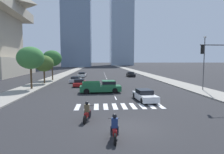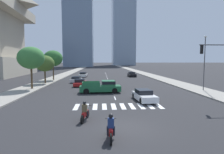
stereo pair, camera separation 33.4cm
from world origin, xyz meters
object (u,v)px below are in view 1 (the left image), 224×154
object	(u,v)px
traffic_signal_near	(224,61)
street_tree_third	(52,58)
sedan_white_3	(145,96)
sedan_black_2	(131,74)
pickup_truck	(102,87)
street_tree_nearest	(31,58)
sedan_white_0	(82,75)
sedan_silver_1	(76,80)
sedan_red_4	(80,83)
street_lamp_east	(204,59)
motorcycle_lead	(87,113)
street_tree_second	(44,64)
motorcycle_trailing	(114,129)

from	to	relation	value
traffic_signal_near	street_tree_third	bearing A→B (deg)	-46.50
sedan_white_3	sedan_black_2	bearing A→B (deg)	167.77
pickup_truck	street_tree_nearest	distance (m)	12.04
sedan_white_0	pickup_truck	bearing A→B (deg)	-165.95
sedan_silver_1	sedan_red_4	xyz separation A→B (m)	(1.35, -5.70, 0.01)
sedan_silver_1	traffic_signal_near	xyz separation A→B (m)	(17.45, -20.35, 3.86)
pickup_truck	traffic_signal_near	bearing A→B (deg)	-34.71
street_lamp_east	sedan_white_3	bearing A→B (deg)	-149.13
street_lamp_east	traffic_signal_near	bearing A→B (deg)	-107.95
motorcycle_lead	street_tree_second	distance (m)	24.64
sedan_silver_1	sedan_white_3	world-z (taller)	sedan_white_3
sedan_red_4	motorcycle_lead	bearing A→B (deg)	-171.57
traffic_signal_near	street_lamp_east	distance (m)	8.58
motorcycle_trailing	street_tree_second	xyz separation A→B (m)	(-11.17, 25.90, 3.32)
street_tree_second	sedan_silver_1	bearing A→B (deg)	22.90
sedan_white_0	street_tree_nearest	bearing A→B (deg)	167.85
traffic_signal_near	street_lamp_east	size ratio (longest dim) A/B	0.80
sedan_white_0	street_tree_third	size ratio (longest dim) A/B	0.70
sedan_silver_1	sedan_white_3	size ratio (longest dim) A/B	1.02
motorcycle_trailing	pickup_truck	xyz separation A→B (m)	(-0.35, 15.55, 0.23)
pickup_truck	street_tree_nearest	world-z (taller)	street_tree_nearest
sedan_black_2	street_tree_nearest	world-z (taller)	street_tree_nearest
sedan_silver_1	street_tree_nearest	size ratio (longest dim) A/B	0.70
street_lamp_east	street_tree_third	size ratio (longest dim) A/B	1.19
motorcycle_lead	pickup_truck	xyz separation A→B (m)	(1.39, 12.17, 0.23)
motorcycle_lead	pickup_truck	size ratio (longest dim) A/B	0.36
sedan_white_0	street_lamp_east	world-z (taller)	street_lamp_east
street_tree_second	street_tree_nearest	bearing A→B (deg)	-90.00
traffic_signal_near	street_tree_third	distance (m)	33.49
sedan_white_0	sedan_red_4	xyz separation A→B (m)	(1.10, -18.17, -0.03)
motorcycle_lead	sedan_white_0	size ratio (longest dim) A/B	0.45
sedan_red_4	street_tree_second	size ratio (longest dim) A/B	0.81
sedan_red_4	sedan_silver_1	bearing A→B (deg)	14.40
sedan_black_2	sedan_red_4	distance (m)	22.04
street_tree_second	street_tree_third	size ratio (longest dim) A/B	0.80
motorcycle_lead	sedan_white_0	distance (m)	37.53
motorcycle_trailing	sedan_white_3	xyz separation A→B (m)	(4.23, 9.92, -0.00)
motorcycle_trailing	sedan_red_4	world-z (taller)	motorcycle_trailing
sedan_white_3	street_tree_third	distance (m)	27.44
sedan_white_3	street_tree_third	xyz separation A→B (m)	(-15.40, 22.29, 4.35)
street_tree_third	traffic_signal_near	bearing A→B (deg)	-46.50
sedan_black_2	street_lamp_east	bearing A→B (deg)	13.73
sedan_white_3	street_tree_nearest	world-z (taller)	street_tree_nearest
motorcycle_lead	pickup_truck	distance (m)	12.25
motorcycle_trailing	traffic_signal_near	size ratio (longest dim) A/B	0.34
sedan_silver_1	street_lamp_east	bearing A→B (deg)	-116.14
street_tree_nearest	motorcycle_trailing	bearing A→B (deg)	-59.53
motorcycle_trailing	sedan_white_0	size ratio (longest dim) A/B	0.46
pickup_truck	sedan_white_0	xyz separation A→B (m)	(-4.96, 25.19, -0.21)
motorcycle_lead	motorcycle_trailing	distance (m)	3.80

